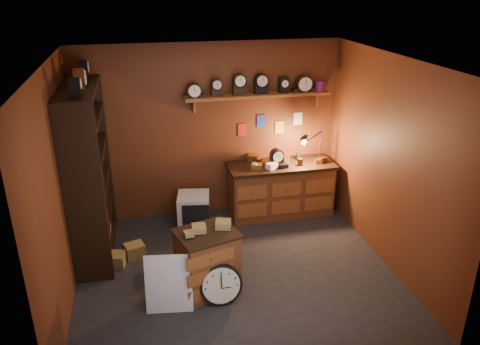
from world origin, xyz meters
The scene contains 11 objects.
floor centered at (0.00, 0.00, 0.00)m, with size 4.00×4.00×0.00m, color black.
room_shell centered at (0.04, 0.11, 1.72)m, with size 4.02×3.62×2.71m.
shelving_unit centered at (-1.79, 0.98, 1.25)m, with size 0.47×1.60×2.58m.
workbench centered at (1.05, 1.47, 0.47)m, with size 1.67×0.66×1.36m.
low_cabinet centered at (-0.40, -0.26, 0.43)m, with size 0.83×0.75×0.88m.
big_round_clock centered at (-0.29, -0.56, 0.25)m, with size 0.50×0.17×0.50m.
white_panel centered at (-0.89, -0.54, 0.00)m, with size 0.53×0.02×0.71m, color silver.
mini_fridge centered at (-0.35, 1.39, 0.25)m, with size 0.55×0.57×0.49m.
floor_box_a centered at (-1.53, 0.51, 0.08)m, with size 0.27×0.23×0.17m, color olive.
floor_box_b centered at (-0.89, 0.19, 0.07)m, with size 0.23×0.27×0.14m, color white.
floor_box_c centered at (-1.27, 0.66, 0.10)m, with size 0.25×0.21×0.19m, color olive.
Camera 1 is at (-1.06, -4.99, 3.54)m, focal length 35.00 mm.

